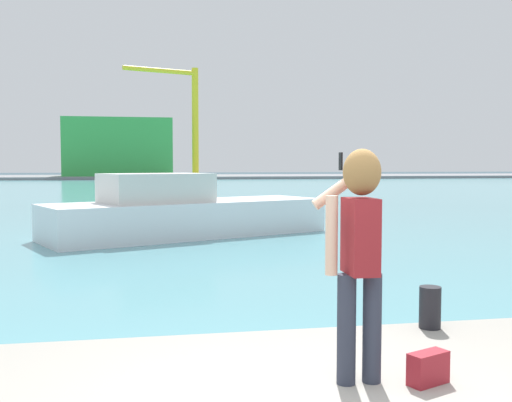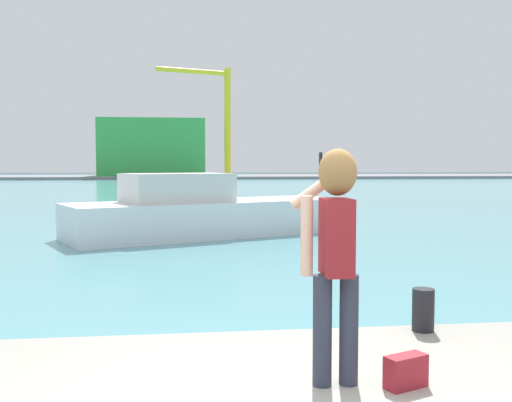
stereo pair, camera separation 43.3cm
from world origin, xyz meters
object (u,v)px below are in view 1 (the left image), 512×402
object	(u,v)px
person_photographer	(359,241)
harbor_bollard	(430,307)
port_crane	(187,110)
handbag	(428,368)
boat_moored	(183,213)
warehouse_left	(119,148)

from	to	relation	value
person_photographer	harbor_bollard	bearing A→B (deg)	-42.45
harbor_bollard	port_crane	world-z (taller)	port_crane
handbag	boat_moored	world-z (taller)	boat_moored
harbor_bollard	boat_moored	size ratio (longest dim) A/B	0.05
person_photographer	port_crane	xyz separation A→B (m)	(4.42, 86.64, 8.87)
person_photographer	warehouse_left	world-z (taller)	warehouse_left
person_photographer	warehouse_left	size ratio (longest dim) A/B	0.11
handbag	warehouse_left	bearing A→B (deg)	93.99
harbor_bollard	boat_moored	distance (m)	12.69
port_crane	person_photographer	bearing A→B (deg)	-92.92
person_photographer	handbag	world-z (taller)	person_photographer
boat_moored	harbor_bollard	bearing A→B (deg)	-105.79
person_photographer	boat_moored	xyz separation A→B (m)	(-0.47, 13.84, -0.92)
boat_moored	port_crane	size ratio (longest dim) A/B	0.54
harbor_bollard	person_photographer	bearing A→B (deg)	-133.92
harbor_bollard	warehouse_left	bearing A→B (deg)	94.51
harbor_bollard	handbag	bearing A→B (deg)	-117.25
boat_moored	warehouse_left	bearing A→B (deg)	70.54
harbor_bollard	port_crane	distance (m)	85.99
warehouse_left	handbag	bearing A→B (deg)	-86.01
boat_moored	port_crane	bearing A→B (deg)	62.70
warehouse_left	port_crane	world-z (taller)	port_crane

